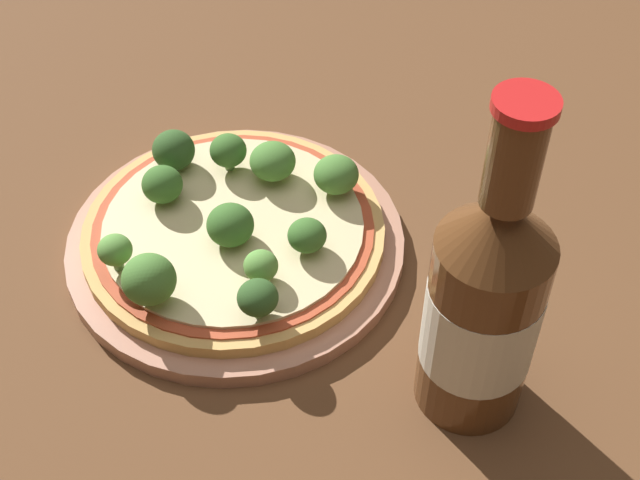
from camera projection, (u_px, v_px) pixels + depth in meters
name	position (u px, v px, depth m)	size (l,w,h in m)	color
ground_plane	(260.00, 255.00, 0.65)	(3.00, 3.00, 0.00)	brown
plate	(236.00, 243.00, 0.65)	(0.24, 0.24, 0.01)	tan
pizza	(234.00, 230.00, 0.64)	(0.22, 0.22, 0.01)	tan
broccoli_floret_0	(115.00, 250.00, 0.59)	(0.02, 0.02, 0.03)	#6B8E51
broccoli_floret_1	(307.00, 236.00, 0.61)	(0.03, 0.03, 0.02)	#6B8E51
broccoli_floret_2	(230.00, 225.00, 0.61)	(0.03, 0.03, 0.03)	#6B8E51
broccoli_floret_3	(336.00, 175.00, 0.65)	(0.03, 0.03, 0.03)	#6B8E51
broccoli_floret_4	(273.00, 161.00, 0.65)	(0.03, 0.03, 0.03)	#6B8E51
broccoli_floret_5	(162.00, 185.00, 0.64)	(0.03, 0.03, 0.03)	#6B8E51
broccoli_floret_6	(228.00, 151.00, 0.66)	(0.03, 0.03, 0.03)	#6B8E51
broccoli_floret_7	(149.00, 280.00, 0.57)	(0.04, 0.04, 0.04)	#6B8E51
broccoli_floret_8	(258.00, 298.00, 0.56)	(0.03, 0.03, 0.03)	#6B8E51
broccoli_floret_9	(261.00, 266.00, 0.59)	(0.02, 0.02, 0.02)	#6B8E51
broccoli_floret_10	(171.00, 152.00, 0.66)	(0.03, 0.03, 0.03)	#6B8E51
beer_bottle	(484.00, 305.00, 0.50)	(0.07, 0.07, 0.23)	#563319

